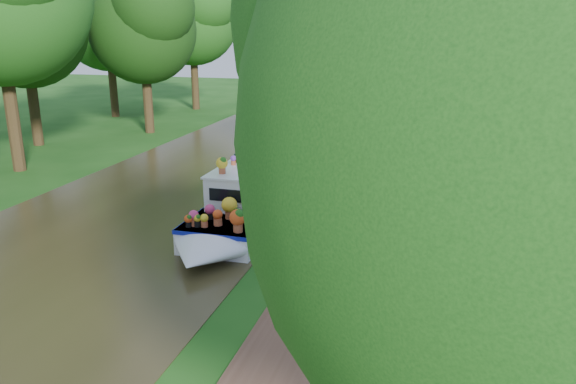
{
  "coord_description": "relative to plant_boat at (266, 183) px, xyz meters",
  "views": [
    {
      "loc": [
        3.7,
        -16.34,
        6.25
      ],
      "look_at": [
        -0.78,
        -0.28,
        1.3
      ],
      "focal_mm": 35.0,
      "sensor_mm": 36.0,
      "label": 1
    }
  ],
  "objects": [
    {
      "name": "second_boat",
      "position": [
        0.5,
        18.36,
        -0.32
      ],
      "size": [
        2.97,
        7.05,
        1.31
      ],
      "rotation": [
        0.0,
        0.0,
        0.18
      ],
      "color": "black",
      "rests_on": "canal_water"
    },
    {
      "name": "plant_boat",
      "position": [
        0.0,
        0.0,
        0.0
      ],
      "size": [
        2.29,
        13.52,
        2.26
      ],
      "color": "white",
      "rests_on": "canal_water"
    },
    {
      "name": "tree_far_c",
      "position": [
        -11.27,
        11.97,
        5.67
      ],
      "size": [
        7.13,
        6.82,
        9.59
      ],
      "color": "black",
      "rests_on": "ground"
    },
    {
      "name": "tree_near_mid",
      "position": [
        6.73,
        12.97,
        5.58
      ],
      "size": [
        6.9,
        6.6,
        9.4
      ],
      "color": "black",
      "rests_on": "ground"
    },
    {
      "name": "pedestrian_dark",
      "position": [
        3.87,
        18.63,
        0.14
      ],
      "size": [
        1.05,
        0.88,
        1.93
      ],
      "primitive_type": "imported",
      "rotation": [
        0.0,
        0.0,
        -0.17
      ],
      "color": "black",
      "rests_on": "towpath"
    },
    {
      "name": "verge_plant",
      "position": [
        1.73,
        2.79,
        -0.63
      ],
      "size": [
        0.45,
        0.4,
        0.45
      ],
      "primitive_type": "imported",
      "rotation": [
        0.0,
        0.0,
        -0.12
      ],
      "color": "#2C661E",
      "rests_on": "ground"
    },
    {
      "name": "tree_near_overhang",
      "position": [
        6.04,
        0.95,
        5.75
      ],
      "size": [
        5.52,
        5.28,
        8.99
      ],
      "color": "black",
      "rests_on": "ground"
    },
    {
      "name": "towpath",
      "position": [
        3.45,
        -2.11,
        -0.84
      ],
      "size": [
        2.2,
        100.0,
        0.03
      ],
      "primitive_type": "cube",
      "color": "brown",
      "rests_on": "ground"
    },
    {
      "name": "tree_near_far",
      "position": [
        6.23,
        23.98,
        6.2
      ],
      "size": [
        7.59,
        7.26,
        10.3
      ],
      "color": "black",
      "rests_on": "ground"
    },
    {
      "name": "tree_far_d",
      "position": [
        -12.77,
        21.98,
        6.55
      ],
      "size": [
        8.05,
        7.7,
        10.85
      ],
      "color": "black",
      "rests_on": "ground"
    },
    {
      "name": "tree_far_g",
      "position": [
        -15.27,
        6.97,
        5.93
      ],
      "size": [
        7.36,
        7.04,
        9.95
      ],
      "color": "black",
      "rests_on": "ground"
    },
    {
      "name": "ground",
      "position": [
        2.25,
        -2.11,
        -0.85
      ],
      "size": [
        100.0,
        100.0,
        0.0
      ],
      "primitive_type": "plane",
      "color": "#174A12",
      "rests_on": "ground"
    },
    {
      "name": "tree_far_h",
      "position": [
        -16.77,
        16.98,
        6.28
      ],
      "size": [
        7.82,
        7.48,
        10.49
      ],
      "color": "black",
      "rests_on": "ground"
    },
    {
      "name": "canal_water",
      "position": [
        -3.75,
        -2.11,
        -0.84
      ],
      "size": [
        10.0,
        100.0,
        0.02
      ],
      "primitive_type": "cube",
      "color": "#2E2914",
      "rests_on": "ground"
    },
    {
      "name": "pedestrian_pink",
      "position": [
        3.9,
        21.17,
        0.01
      ],
      "size": [
        0.63,
        0.44,
        1.67
      ],
      "primitive_type": "imported",
      "rotation": [
        0.0,
        0.0,
        0.07
      ],
      "color": "pink",
      "rests_on": "towpath"
    },
    {
      "name": "sandwich_board",
      "position": [
        3.73,
        -3.78,
        -0.43
      ],
      "size": [
        0.59,
        0.58,
        0.88
      ],
      "rotation": [
        0.0,
        0.0,
        0.29
      ],
      "color": "#B9270D",
      "rests_on": "towpath"
    }
  ]
}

